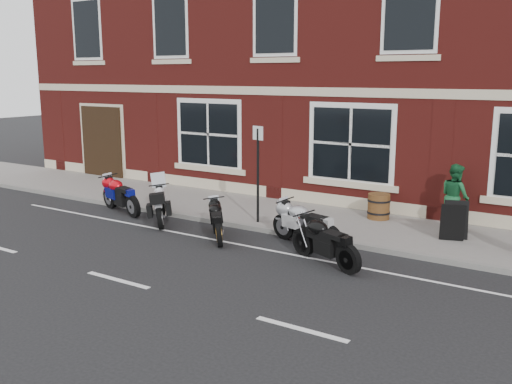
# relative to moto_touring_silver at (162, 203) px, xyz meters

# --- Properties ---
(ground) EXTENTS (80.00, 80.00, 0.00)m
(ground) POSITION_rel_moto_touring_silver_xyz_m (2.24, -0.78, -0.51)
(ground) COLOR black
(ground) RESTS_ON ground
(sidewalk) EXTENTS (30.00, 3.00, 0.12)m
(sidewalk) POSITION_rel_moto_touring_silver_xyz_m (2.24, 2.22, -0.45)
(sidewalk) COLOR slate
(sidewalk) RESTS_ON ground
(kerb) EXTENTS (30.00, 0.16, 0.12)m
(kerb) POSITION_rel_moto_touring_silver_xyz_m (2.24, 0.64, -0.45)
(kerb) COLOR slate
(kerb) RESTS_ON ground
(pub_building) EXTENTS (24.00, 12.00, 12.00)m
(pub_building) POSITION_rel_moto_touring_silver_xyz_m (2.24, 9.72, 5.49)
(pub_building) COLOR maroon
(pub_building) RESTS_ON ground
(moto_touring_silver) EXTENTS (1.32, 1.56, 1.26)m
(moto_touring_silver) POSITION_rel_moto_touring_silver_xyz_m (0.00, 0.00, 0.00)
(moto_touring_silver) COLOR black
(moto_touring_silver) RESTS_ON ground
(moto_sport_red) EXTENTS (2.03, 0.77, 0.94)m
(moto_sport_red) POSITION_rel_moto_touring_silver_xyz_m (-1.75, 0.21, 0.03)
(moto_sport_red) COLOR black
(moto_sport_red) RESTS_ON ground
(moto_sport_black) EXTENTS (1.26, 1.51, 0.83)m
(moto_sport_black) POSITION_rel_moto_touring_silver_xyz_m (2.18, -0.42, -0.04)
(moto_sport_black) COLOR black
(moto_sport_black) RESTS_ON ground
(moto_sport_silver) EXTENTS (2.03, 0.65, 0.93)m
(moto_sport_silver) POSITION_rel_moto_touring_silver_xyz_m (4.20, 0.23, 0.02)
(moto_sport_silver) COLOR black
(moto_sport_silver) RESTS_ON ground
(moto_naked_black) EXTENTS (1.93, 0.92, 0.92)m
(moto_naked_black) POSITION_rel_moto_touring_silver_xyz_m (5.15, -0.75, 0.01)
(moto_naked_black) COLOR black
(moto_naked_black) RESTS_ON ground
(pedestrian_right) EXTENTS (0.99, 0.99, 1.62)m
(pedestrian_right) POSITION_rel_moto_touring_silver_xyz_m (6.80, 3.17, 0.41)
(pedestrian_right) COLOR #18572E
(pedestrian_right) RESTS_ON sidewalk
(a_board_sign) EXTENTS (0.63, 0.51, 0.90)m
(a_board_sign) POSITION_rel_moto_touring_silver_xyz_m (7.07, 2.08, 0.06)
(a_board_sign) COLOR black
(a_board_sign) RESTS_ON sidewalk
(barrel_planter) EXTENTS (0.61, 0.61, 0.67)m
(barrel_planter) POSITION_rel_moto_touring_silver_xyz_m (4.89, 3.05, -0.06)
(barrel_planter) COLOR #4B3914
(barrel_planter) RESTS_ON sidewalk
(parking_sign) EXTENTS (0.35, 0.11, 2.49)m
(parking_sign) POSITION_rel_moto_touring_silver_xyz_m (2.37, 1.02, 1.04)
(parking_sign) COLOR black
(parking_sign) RESTS_ON sidewalk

